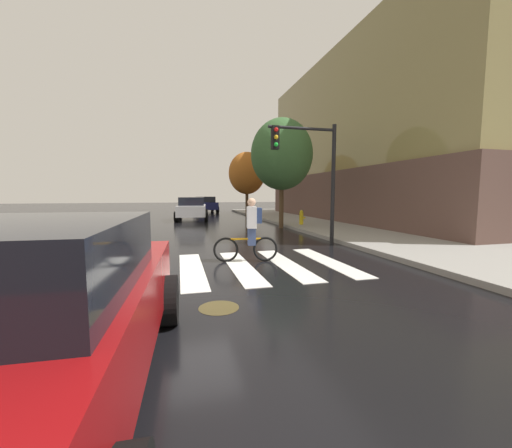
# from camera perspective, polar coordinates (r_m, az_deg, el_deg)

# --- Properties ---
(ground_plane) EXTENTS (120.00, 120.00, 0.00)m
(ground_plane) POSITION_cam_1_polar(r_m,az_deg,el_deg) (7.43, -13.59, -8.44)
(ground_plane) COLOR black
(sidewalk) EXTENTS (6.50, 50.00, 0.15)m
(sidewalk) POSITION_cam_1_polar(r_m,az_deg,el_deg) (11.52, 35.93, -3.99)
(sidewalk) COLOR gray
(sidewalk) RESTS_ON ground
(crosswalk_stripes) EXTENTS (8.82, 3.59, 0.01)m
(crosswalk_stripes) POSITION_cam_1_polar(r_m,az_deg,el_deg) (7.44, -16.61, -8.46)
(crosswalk_stripes) COLOR silver
(crosswalk_stripes) RESTS_ON ground
(manhole_cover) EXTENTS (0.64, 0.64, 0.01)m
(manhole_cover) POSITION_cam_1_polar(r_m,az_deg,el_deg) (4.99, -7.02, -15.36)
(manhole_cover) COLOR #473D1E
(manhole_cover) RESTS_ON ground
(sedan_near) EXTENTS (2.32, 4.67, 1.59)m
(sedan_near) POSITION_cam_1_polar(r_m,az_deg,el_deg) (3.13, -36.89, -13.54)
(sedan_near) COLOR maroon
(sedan_near) RESTS_ON ground
(sedan_mid) EXTENTS (2.45, 4.71, 1.58)m
(sedan_mid) POSITION_cam_1_polar(r_m,az_deg,el_deg) (21.42, -11.97, 2.92)
(sedan_mid) COLOR #B7B7BC
(sedan_mid) RESTS_ON ground
(sedan_far) EXTENTS (2.33, 4.58, 1.55)m
(sedan_far) POSITION_cam_1_polar(r_m,az_deg,el_deg) (30.33, -9.52, 3.70)
(sedan_far) COLOR navy
(sedan_far) RESTS_ON ground
(cyclist) EXTENTS (1.70, 0.39, 1.69)m
(cyclist) POSITION_cam_1_polar(r_m,az_deg,el_deg) (7.97, -1.07, -1.16)
(cyclist) COLOR black
(cyclist) RESTS_ON ground
(traffic_light_near) EXTENTS (2.47, 0.28, 4.20)m
(traffic_light_near) POSITION_cam_1_polar(r_m,az_deg,el_deg) (10.78, 10.47, 11.26)
(traffic_light_near) COLOR black
(traffic_light_near) RESTS_ON ground
(fire_hydrant) EXTENTS (0.33, 0.22, 0.78)m
(fire_hydrant) POSITION_cam_1_polar(r_m,az_deg,el_deg) (16.59, 8.55, 1.24)
(fire_hydrant) COLOR gold
(fire_hydrant) RESTS_ON sidewalk
(street_tree_near) EXTENTS (3.19, 3.19, 5.67)m
(street_tree_near) POSITION_cam_1_polar(r_m,az_deg,el_deg) (16.06, 4.86, 12.91)
(street_tree_near) COLOR #4C3823
(street_tree_near) RESTS_ON ground
(street_tree_mid) EXTENTS (2.84, 2.84, 5.05)m
(street_tree_mid) POSITION_cam_1_polar(r_m,az_deg,el_deg) (23.93, -1.73, 9.53)
(street_tree_mid) COLOR #4C3823
(street_tree_mid) RESTS_ON ground
(corner_building) EXTENTS (15.74, 20.67, 10.69)m
(corner_building) POSITION_cam_1_polar(r_m,az_deg,el_deg) (24.97, 29.80, 13.00)
(corner_building) COLOR brown
(corner_building) RESTS_ON ground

